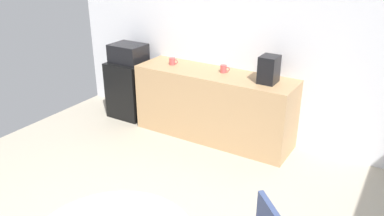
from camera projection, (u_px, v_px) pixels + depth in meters
wall_back at (271, 42)px, 4.71m from camera, size 6.00×0.10×2.60m
counter_block at (214, 105)px, 5.06m from camera, size 2.10×0.60×0.90m
mini_fridge at (131, 89)px, 5.74m from camera, size 0.54×0.54×0.82m
microwave at (128, 53)px, 5.53m from camera, size 0.48×0.38×0.26m
mug_white at (172, 61)px, 5.17m from camera, size 0.13×0.08×0.09m
mug_green at (224, 69)px, 4.86m from camera, size 0.13×0.08×0.09m
coffee_maker at (269, 69)px, 4.47m from camera, size 0.20×0.24×0.32m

